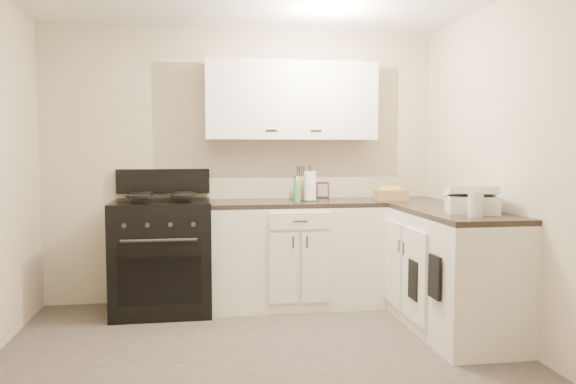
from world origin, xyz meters
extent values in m
plane|color=#473F38|center=(0.00, 0.00, 0.00)|extent=(3.60, 3.60, 0.00)
plane|color=beige|center=(0.00, 1.80, 1.25)|extent=(3.60, 0.00, 3.60)
plane|color=beige|center=(1.80, 0.00, 1.25)|extent=(0.00, 3.60, 3.60)
plane|color=beige|center=(0.00, -1.80, 1.25)|extent=(3.60, 0.00, 3.60)
cube|color=silver|center=(0.43, 1.50, 0.45)|extent=(1.55, 0.60, 0.90)
cube|color=silver|center=(1.50, 0.85, 0.45)|extent=(0.60, 1.90, 0.90)
cube|color=black|center=(0.43, 1.50, 0.92)|extent=(1.55, 0.60, 0.04)
cube|color=black|center=(1.50, 0.85, 0.92)|extent=(0.60, 1.90, 0.04)
cube|color=white|center=(0.43, 1.65, 1.84)|extent=(1.55, 0.30, 0.70)
cube|color=black|center=(-0.73, 1.48, 0.46)|extent=(0.83, 0.71, 1.00)
cube|color=tan|center=(0.51, 1.62, 1.05)|extent=(0.11, 0.10, 0.22)
cylinder|color=white|center=(0.57, 1.48, 1.07)|extent=(0.12, 0.12, 0.27)
cylinder|color=green|center=(0.45, 1.45, 1.04)|extent=(0.07, 0.07, 0.19)
cube|color=black|center=(0.75, 1.76, 1.02)|extent=(0.12, 0.05, 0.15)
cube|color=#A9884F|center=(1.32, 1.47, 0.99)|extent=(0.28, 0.19, 0.09)
cube|color=white|center=(1.54, 0.36, 1.00)|extent=(0.42, 0.40, 0.13)
cylinder|color=silver|center=(1.46, 0.16, 1.03)|extent=(0.12, 0.12, 0.17)
cube|color=black|center=(1.18, 0.16, 0.53)|extent=(0.02, 0.17, 0.30)
cube|color=black|center=(1.18, 0.54, 0.42)|extent=(0.02, 0.17, 0.30)
camera|label=1|loc=(-0.41, -3.42, 1.40)|focal=35.00mm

